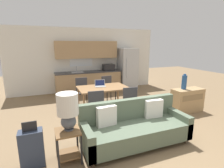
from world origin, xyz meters
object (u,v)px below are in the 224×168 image
object	(u,v)px
side_table	(68,141)
dining_chair_near_left	(95,105)
credenza	(187,100)
laptop	(100,85)
dining_chair_far_right	(108,87)
dining_table	(103,89)
vase	(184,82)
dining_chair_near_right	(128,101)
dining_chair_far_left	(82,90)
refrigerator	(127,69)
table_lamp	(68,109)
couch	(134,127)
suitcase	(32,148)

from	to	relation	value
side_table	dining_chair_near_left	size ratio (longest dim) A/B	0.64
credenza	laptop	xyz separation A→B (m)	(-2.39, 1.22, 0.43)
credenza	dining_chair_far_right	xyz separation A→B (m)	(-1.88, 1.87, 0.14)
credenza	dining_table	bearing A→B (deg)	155.56
vase	dining_chair_near_left	distance (m)	2.74
credenza	dining_chair_near_right	distance (m)	1.90
dining_chair_far_left	vase	bearing A→B (deg)	-31.75
side_table	dining_chair_far_left	distance (m)	3.06
dining_chair_near_right	laptop	bearing A→B (deg)	-55.36
dining_chair_far_left	dining_table	bearing A→B (deg)	-57.03
dining_chair_far_right	laptop	size ratio (longest dim) A/B	2.48
refrigerator	credenza	size ratio (longest dim) A/B	1.92
table_lamp	dining_chair_far_right	world-z (taller)	table_lamp
credenza	dining_chair_far_right	size ratio (longest dim) A/B	1.07
couch	dining_chair_near_right	world-z (taller)	dining_chair_near_right
dining_table	table_lamp	bearing A→B (deg)	-122.50
dining_chair_far_left	laptop	distance (m)	0.84
dining_chair_far_left	dining_chair_near_left	distance (m)	1.64
dining_chair_far_left	suitcase	distance (m)	3.21
couch	suitcase	world-z (taller)	couch
credenza	dining_chair_far_left	distance (m)	3.39
dining_chair_far_right	suitcase	xyz separation A→B (m)	(-2.41, -2.84, -0.17)
dining_chair_near_right	refrigerator	bearing A→B (deg)	-108.99
dining_chair_near_right	laptop	world-z (taller)	laptop
vase	dining_chair_near_right	size ratio (longest dim) A/B	0.51
refrigerator	vase	bearing A→B (deg)	-84.57
table_lamp	dining_chair_far_left	bearing A→B (deg)	73.62
dining_table	vase	xyz separation A→B (m)	(2.21, -1.02, 0.25)
dining_chair_far_left	dining_chair_far_right	world-z (taller)	same
table_lamp	suitcase	size ratio (longest dim) A/B	0.81
dining_table	laptop	world-z (taller)	laptop
table_lamp	side_table	bearing A→B (deg)	-130.81
couch	vase	bearing A→B (deg)	24.63
vase	suitcase	bearing A→B (deg)	-166.23
credenza	dining_chair_near_left	world-z (taller)	dining_chair_near_left
side_table	dining_chair_near_left	world-z (taller)	dining_chair_near_left
credenza	vase	bearing A→B (deg)	161.15
couch	laptop	xyz separation A→B (m)	(-0.03, 2.19, 0.43)
dining_table	credenza	bearing A→B (deg)	-24.44
refrigerator	credenza	distance (m)	3.29
refrigerator	dining_chair_near_left	distance (m)	3.84
suitcase	dining_chair_far_right	bearing A→B (deg)	49.66
suitcase	dining_table	bearing A→B (deg)	46.38
dining_chair_near_right	suitcase	xyz separation A→B (m)	(-2.41, -1.22, -0.17)
vase	dining_chair_far_right	world-z (taller)	vase
dining_table	dining_chair_far_right	bearing A→B (deg)	59.65
dining_table	suitcase	size ratio (longest dim) A/B	1.86
refrigerator	dining_table	distance (m)	2.88
table_lamp	dining_chair_far_right	distance (m)	3.43
dining_table	vase	distance (m)	2.45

